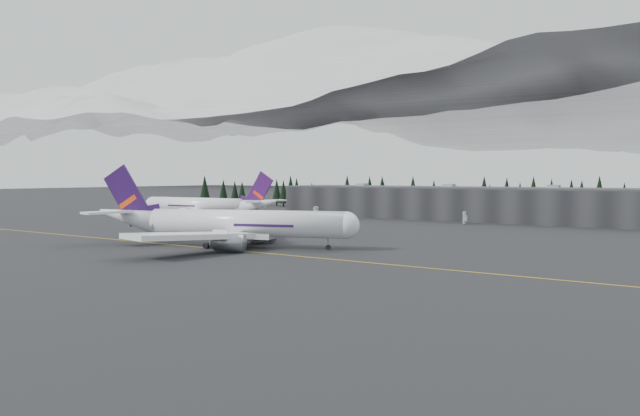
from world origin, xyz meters
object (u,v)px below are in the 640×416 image
Objects in this scene: gse_vehicle_a at (316,217)px; gse_vehicle_b at (465,222)px; jet_main at (224,223)px; terminal at (473,203)px; jet_parked at (207,206)px.

gse_vehicle_a is 60.75m from gse_vehicle_b.
gse_vehicle_a is (-38.29, 93.77, -4.93)m from jet_main.
terminal is 33.35× the size of gse_vehicle_a.
terminal is 34.62× the size of gse_vehicle_b.
jet_parked is at bearing -151.43° from gse_vehicle_a.
terminal is 2.44× the size of jet_main.
jet_main is (-15.94, -122.61, -0.70)m from terminal.
terminal is 61.68m from gse_vehicle_a.
terminal reaches higher than gse_vehicle_b.
jet_parked reaches higher than terminal.
terminal is at bearing -151.36° from jet_parked.
jet_parked reaches higher than gse_vehicle_a.
jet_parked is (-85.65, -57.94, -1.03)m from terminal.
gse_vehicle_a is at bearing -142.63° from jet_parked.
jet_main is 14.17× the size of gse_vehicle_b.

